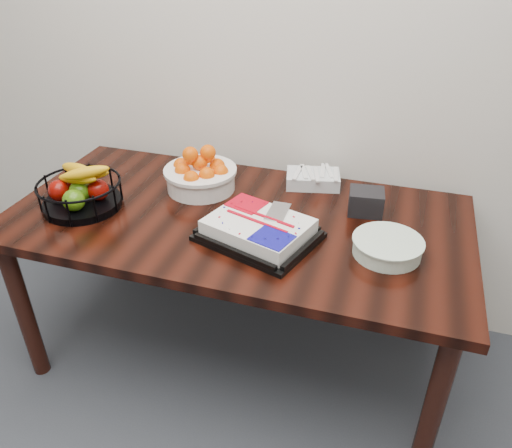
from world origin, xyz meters
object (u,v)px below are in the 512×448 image
(cake_tray, at_px, (259,230))
(tangerine_bowl, at_px, (200,171))
(fruit_basket, at_px, (80,191))
(plate_stack, at_px, (387,247))
(napkin_box, at_px, (366,202))
(table, at_px, (237,234))

(cake_tray, height_order, tangerine_bowl, tangerine_bowl)
(tangerine_bowl, bearing_deg, fruit_basket, -144.03)
(cake_tray, distance_m, fruit_basket, 0.75)
(cake_tray, height_order, fruit_basket, fruit_basket)
(tangerine_bowl, relative_size, fruit_basket, 0.94)
(tangerine_bowl, height_order, plate_stack, tangerine_bowl)
(cake_tray, distance_m, tangerine_bowl, 0.46)
(tangerine_bowl, distance_m, napkin_box, 0.70)
(table, relative_size, plate_stack, 7.33)
(cake_tray, relative_size, tangerine_bowl, 1.54)
(cake_tray, xyz_separation_m, fruit_basket, (-0.75, 0.01, 0.03))
(table, bearing_deg, cake_tray, -44.37)
(cake_tray, xyz_separation_m, plate_stack, (0.46, 0.04, -0.01))
(table, height_order, fruit_basket, fruit_basket)
(napkin_box, bearing_deg, tangerine_bowl, -179.17)
(tangerine_bowl, xyz_separation_m, fruit_basket, (-0.40, -0.29, -0.01))
(plate_stack, bearing_deg, fruit_basket, -178.64)
(cake_tray, height_order, napkin_box, napkin_box)
(fruit_basket, distance_m, napkin_box, 1.14)
(table, height_order, plate_stack, plate_stack)
(table, distance_m, napkin_box, 0.53)
(fruit_basket, bearing_deg, plate_stack, 1.36)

